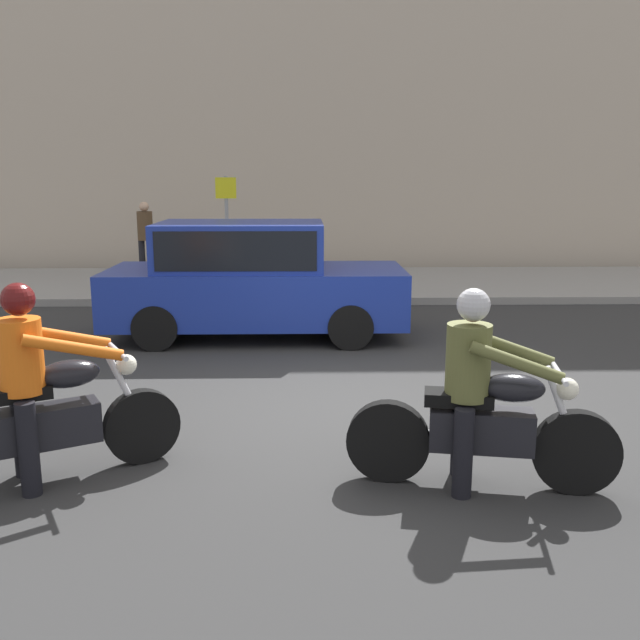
% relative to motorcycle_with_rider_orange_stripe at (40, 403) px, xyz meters
% --- Properties ---
extents(ground_plane, '(80.00, 80.00, 0.00)m').
position_rel_motorcycle_with_rider_orange_stripe_xyz_m(ground_plane, '(2.53, 1.72, -0.66)').
color(ground_plane, '#2C2C2C').
extents(sidewalk_slab, '(40.00, 4.40, 0.14)m').
position_rel_motorcycle_with_rider_orange_stripe_xyz_m(sidewalk_slab, '(2.53, 9.72, -0.59)').
color(sidewalk_slab, gray).
rests_on(sidewalk_slab, ground_plane).
extents(building_facade, '(40.00, 1.40, 11.58)m').
position_rel_motorcycle_with_rider_orange_stripe_xyz_m(building_facade, '(2.53, 13.12, 5.14)').
color(building_facade, '#B7A893').
rests_on(building_facade, ground_plane).
extents(motorcycle_with_rider_orange_stripe, '(1.98, 1.16, 1.61)m').
position_rel_motorcycle_with_rider_orange_stripe_xyz_m(motorcycle_with_rider_orange_stripe, '(0.00, 0.00, 0.00)').
color(motorcycle_with_rider_orange_stripe, black).
rests_on(motorcycle_with_rider_orange_stripe, ground_plane).
extents(motorcycle_with_rider_olive, '(2.07, 0.75, 1.57)m').
position_rel_motorcycle_with_rider_orange_stripe_xyz_m(motorcycle_with_rider_olive, '(3.41, -0.16, -0.02)').
color(motorcycle_with_rider_olive, black).
rests_on(motorcycle_with_rider_olive, ground_plane).
extents(parked_sedan_cobalt_blue, '(4.37, 1.82, 1.72)m').
position_rel_motorcycle_with_rider_orange_stripe_xyz_m(parked_sedan_cobalt_blue, '(1.27, 5.01, 0.22)').
color(parked_sedan_cobalt_blue, navy).
rests_on(parked_sedan_cobalt_blue, ground_plane).
extents(street_sign_post, '(0.44, 0.08, 2.24)m').
position_rel_motorcycle_with_rider_orange_stripe_xyz_m(street_sign_post, '(0.41, 9.76, 0.85)').
color(street_sign_post, gray).
rests_on(street_sign_post, sidewalk_slab).
extents(pedestrian_bystander, '(0.34, 0.34, 1.68)m').
position_rel_motorcycle_with_rider_orange_stripe_xyz_m(pedestrian_bystander, '(-1.48, 10.37, 0.46)').
color(pedestrian_bystander, black).
rests_on(pedestrian_bystander, sidewalk_slab).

